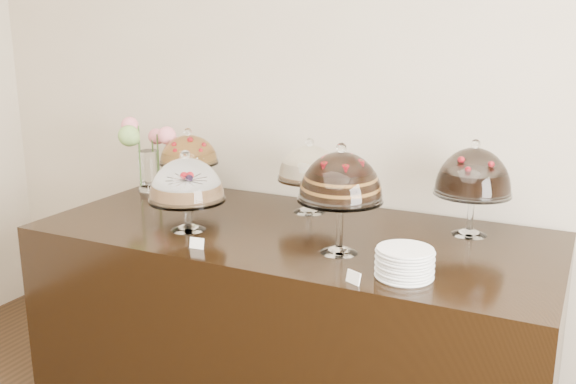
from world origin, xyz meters
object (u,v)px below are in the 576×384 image
at_px(cake_stand_dark_choco, 473,175).
at_px(flower_vase, 146,150).
at_px(cake_stand_fruit_tart, 189,152).
at_px(plate_stack, 405,263).
at_px(display_counter, 293,325).
at_px(cake_stand_choco_layer, 341,180).
at_px(cake_stand_cheesecake, 309,166).
at_px(cake_stand_sugar_sponge, 187,183).

xyz_separation_m(cake_stand_dark_choco, flower_vase, (-1.67, -0.01, -0.03)).
bearing_deg(cake_stand_dark_choco, cake_stand_fruit_tart, 179.97).
bearing_deg(cake_stand_fruit_tart, plate_stack, -24.21).
bearing_deg(flower_vase, display_counter, -14.68).
relative_size(cake_stand_choco_layer, cake_stand_cheesecake, 1.22).
relative_size(cake_stand_choco_layer, cake_stand_fruit_tart, 1.21).
height_order(cake_stand_sugar_sponge, plate_stack, cake_stand_sugar_sponge).
xyz_separation_m(cake_stand_cheesecake, cake_stand_fruit_tart, (-0.67, -0.01, 0.01)).
bearing_deg(plate_stack, cake_stand_fruit_tart, 155.79).
distance_m(cake_stand_dark_choco, flower_vase, 1.67).
distance_m(cake_stand_sugar_sponge, cake_stand_fruit_tart, 0.56).
relative_size(cake_stand_sugar_sponge, cake_stand_fruit_tart, 0.98).
relative_size(cake_stand_sugar_sponge, cake_stand_choco_layer, 0.81).
height_order(cake_stand_sugar_sponge, cake_stand_choco_layer, cake_stand_choco_layer).
relative_size(display_counter, flower_vase, 5.64).
height_order(cake_stand_sugar_sponge, flower_vase, flower_vase).
distance_m(cake_stand_fruit_tart, flower_vase, 0.26).
bearing_deg(cake_stand_choco_layer, plate_stack, -24.70).
height_order(display_counter, cake_stand_fruit_tart, cake_stand_fruit_tart).
xyz_separation_m(cake_stand_sugar_sponge, plate_stack, (0.99, -0.12, -0.15)).
bearing_deg(cake_stand_cheesecake, plate_stack, -43.22).
relative_size(cake_stand_cheesecake, plate_stack, 1.76).
height_order(display_counter, cake_stand_sugar_sponge, cake_stand_sugar_sponge).
bearing_deg(cake_stand_cheesecake, cake_stand_sugar_sponge, -126.63).
bearing_deg(flower_vase, cake_stand_choco_layer, -18.96).
xyz_separation_m(cake_stand_cheesecake, plate_stack, (0.63, -0.60, -0.17)).
bearing_deg(flower_vase, plate_stack, -20.09).
height_order(flower_vase, plate_stack, flower_vase).
bearing_deg(cake_stand_fruit_tart, cake_stand_cheesecake, 0.96).
height_order(cake_stand_dark_choco, cake_stand_fruit_tart, cake_stand_dark_choco).
bearing_deg(cake_stand_choco_layer, display_counter, 148.02).
bearing_deg(display_counter, cake_stand_sugar_sponge, -154.26).
height_order(cake_stand_choco_layer, flower_vase, cake_stand_choco_layer).
relative_size(display_counter, cake_stand_dark_choco, 5.41).
xyz_separation_m(cake_stand_cheesecake, cake_stand_dark_choco, (0.75, -0.01, 0.03)).
bearing_deg(cake_stand_dark_choco, cake_stand_sugar_sponge, -157.05).
distance_m(cake_stand_sugar_sponge, plate_stack, 1.01).
relative_size(cake_stand_sugar_sponge, cake_stand_dark_choco, 0.86).
bearing_deg(plate_stack, flower_vase, 159.91).
relative_size(cake_stand_cheesecake, cake_stand_dark_choco, 0.87).
relative_size(display_counter, cake_stand_fruit_tart, 6.19).
height_order(cake_stand_choco_layer, cake_stand_fruit_tart, cake_stand_choco_layer).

